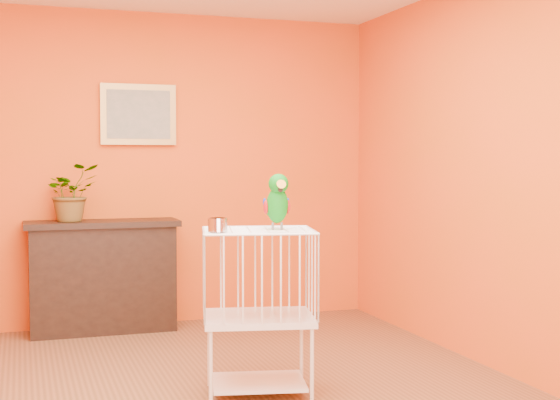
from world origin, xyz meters
name	(u,v)px	position (x,y,z in m)	size (l,w,h in m)	color
room_shell	(196,123)	(0.00, 0.00, 1.58)	(4.50, 4.50, 4.50)	#EB4B16
console_cabinet	(103,276)	(-0.32, 2.04, 0.45)	(1.20, 0.43, 0.89)	black
potted_plant	(72,199)	(-0.56, 2.00, 1.07)	(0.41, 0.45, 0.35)	#26722D
framed_picture	(138,114)	(0.00, 2.22, 1.75)	(0.62, 0.04, 0.50)	#B38740
birdcage	(258,310)	(0.37, 0.02, 0.51)	(0.72, 0.61, 0.97)	silver
feed_cup	(218,225)	(0.10, -0.08, 1.02)	(0.11, 0.11, 0.08)	silver
parrot	(277,201)	(0.47, -0.03, 1.14)	(0.16, 0.29, 0.33)	#59544C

